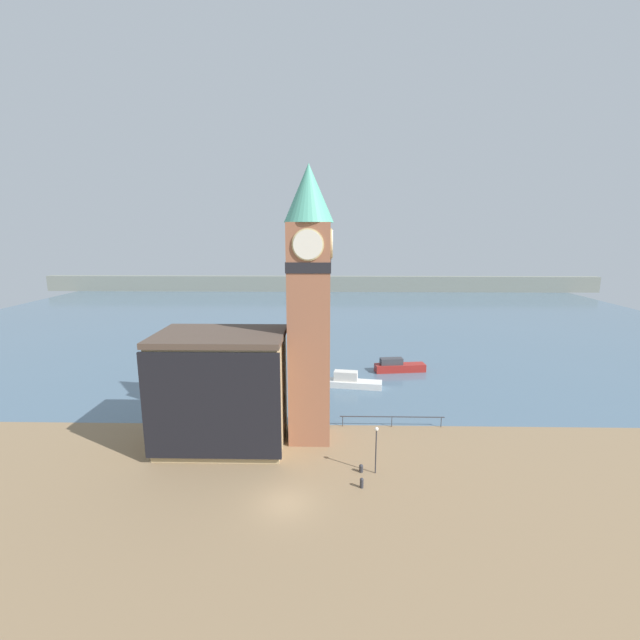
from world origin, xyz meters
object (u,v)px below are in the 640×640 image
(pier_building, at_px, (222,390))
(boat_far, at_px, (398,366))
(clock_tower, at_px, (309,301))
(mooring_bollard_far, at_px, (361,468))
(lamp_post, at_px, (376,441))
(boat_near, at_px, (352,381))
(mooring_bollard_near, at_px, (362,482))

(pier_building, xyz_separation_m, boat_far, (19.07, 21.12, -4.45))
(clock_tower, xyz_separation_m, pier_building, (-7.73, -1.39, -7.81))
(clock_tower, relative_size, mooring_bollard_far, 36.85)
(lamp_post, bearing_deg, boat_near, 92.44)
(clock_tower, relative_size, lamp_post, 6.21)
(pier_building, height_order, boat_near, pier_building)
(clock_tower, xyz_separation_m, boat_far, (11.34, 19.73, -12.27))
(pier_building, bearing_deg, boat_far, 47.92)
(pier_building, bearing_deg, lamp_post, -19.17)
(clock_tower, height_order, mooring_bollard_far, clock_tower)
(mooring_bollard_near, height_order, mooring_bollard_far, mooring_bollard_near)
(mooring_bollard_near, xyz_separation_m, lamp_post, (1.24, 2.03, 2.32))
(boat_near, bearing_deg, pier_building, -121.22)
(boat_near, xyz_separation_m, mooring_bollard_far, (-0.30, -19.39, -0.36))
(pier_building, relative_size, boat_far, 1.59)
(boat_near, xyz_separation_m, mooring_bollard_near, (-0.41, -21.54, -0.27))
(mooring_bollard_far, bearing_deg, mooring_bollard_near, -93.02)
(clock_tower, distance_m, mooring_bollard_far, 14.60)
(mooring_bollard_far, xyz_separation_m, lamp_post, (1.13, -0.13, 2.40))
(clock_tower, height_order, boat_near, clock_tower)
(boat_near, distance_m, mooring_bollard_near, 21.55)
(boat_near, relative_size, lamp_post, 1.72)
(mooring_bollard_near, relative_size, mooring_bollard_far, 1.21)
(boat_far, bearing_deg, boat_near, -144.27)
(boat_far, relative_size, mooring_bollard_far, 10.67)
(boat_near, bearing_deg, mooring_bollard_near, -82.59)
(clock_tower, distance_m, boat_far, 25.85)
(boat_far, distance_m, mooring_bollard_near, 28.64)
(boat_far, relative_size, mooring_bollard_near, 8.81)
(pier_building, height_order, lamp_post, pier_building)
(clock_tower, distance_m, boat_near, 18.86)
(boat_far, bearing_deg, clock_tower, -127.07)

